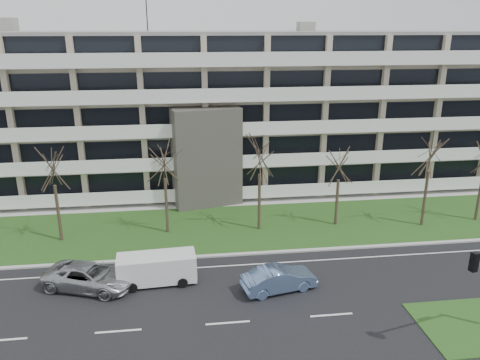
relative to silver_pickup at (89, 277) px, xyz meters
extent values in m
plane|color=black|center=(8.28, -4.77, -0.80)|extent=(160.00, 160.00, 0.00)
cube|color=#1F4A18|center=(8.28, 8.23, -0.77)|extent=(90.00, 10.00, 0.06)
cube|color=#B2B2AD|center=(8.28, 3.23, -0.74)|extent=(90.00, 0.35, 0.12)
cube|color=#B2B2AD|center=(8.28, 13.73, -0.76)|extent=(90.00, 2.00, 0.08)
cube|color=white|center=(8.28, 1.73, -0.79)|extent=(90.00, 0.12, 0.01)
cube|color=tan|center=(8.28, 20.73, 6.70)|extent=(60.00, 12.00, 15.00)
cube|color=gray|center=(8.28, 20.73, 14.35)|extent=(60.50, 12.50, 0.30)
cube|color=#4C4742|center=(8.28, 13.73, 3.70)|extent=(6.39, 3.69, 9.00)
cube|color=black|center=(8.28, 13.53, 1.20)|extent=(4.92, 1.19, 3.50)
cube|color=gray|center=(-9.72, 20.73, 15.10)|extent=(2.00, 2.00, 1.20)
cylinder|color=black|center=(3.28, 20.73, 16.20)|extent=(0.10, 0.10, 3.50)
cube|color=black|center=(8.28, 14.71, 1.30)|extent=(58.00, 0.10, 1.80)
cube|color=white|center=(8.28, 14.03, -0.20)|extent=(58.00, 1.40, 0.22)
cube|color=white|center=(8.28, 13.38, 0.40)|extent=(58.00, 0.08, 1.00)
cube|color=black|center=(8.28, 14.71, 4.30)|extent=(58.00, 0.10, 1.80)
cube|color=white|center=(8.28, 14.03, 2.80)|extent=(58.00, 1.40, 0.22)
cube|color=white|center=(8.28, 13.38, 3.40)|extent=(58.00, 0.08, 1.00)
cube|color=black|center=(8.28, 14.71, 7.30)|extent=(58.00, 0.10, 1.80)
cube|color=white|center=(8.28, 14.03, 5.80)|extent=(58.00, 1.40, 0.22)
cube|color=white|center=(8.28, 13.38, 6.40)|extent=(58.00, 0.08, 1.00)
cube|color=black|center=(8.28, 14.71, 10.30)|extent=(58.00, 0.10, 1.80)
cube|color=white|center=(8.28, 14.03, 8.80)|extent=(58.00, 1.40, 0.22)
cube|color=white|center=(8.28, 13.38, 9.40)|extent=(58.00, 0.08, 1.00)
cube|color=black|center=(8.28, 14.71, 13.30)|extent=(58.00, 0.10, 1.80)
cube|color=white|center=(8.28, 14.03, 11.80)|extent=(58.00, 1.40, 0.22)
cube|color=white|center=(8.28, 13.38, 12.40)|extent=(58.00, 0.08, 1.00)
imported|color=#A9ACB1|center=(0.00, 0.00, 0.00)|extent=(6.28, 4.39, 1.59)
imported|color=#6C8ABC|center=(11.82, -1.74, -0.02)|extent=(4.97, 2.65, 1.56)
cube|color=white|center=(4.21, 0.13, 0.26)|extent=(5.07, 2.14, 1.75)
cube|color=black|center=(4.21, 0.13, 0.77)|extent=(4.70, 1.98, 0.64)
cube|color=white|center=(6.55, 0.28, 0.12)|extent=(0.43, 1.76, 1.10)
cylinder|color=black|center=(2.70, -0.88, -0.47)|extent=(0.66, 0.27, 0.64)
cylinder|color=black|center=(2.59, 0.96, -0.47)|extent=(0.66, 0.27, 0.64)
cylinder|color=black|center=(5.82, -0.69, -0.47)|extent=(0.66, 0.27, 0.64)
cylinder|color=black|center=(5.71, 1.15, -0.47)|extent=(0.66, 0.27, 0.64)
cube|color=black|center=(19.46, -9.03, 4.55)|extent=(0.37, 0.37, 0.96)
sphere|color=red|center=(19.46, -9.03, 4.86)|extent=(0.19, 0.19, 0.19)
sphere|color=orange|center=(19.46, -9.03, 4.55)|extent=(0.19, 0.19, 0.19)
sphere|color=green|center=(19.46, -9.03, 4.25)|extent=(0.19, 0.19, 0.19)
cylinder|color=#382B21|center=(-3.41, 7.34, 1.47)|extent=(0.24, 0.24, 4.53)
cylinder|color=#382B21|center=(4.71, 7.81, 1.49)|extent=(0.24, 0.24, 4.57)
cylinder|color=#382B21|center=(12.08, 7.49, 1.57)|extent=(0.24, 0.24, 4.73)
cylinder|color=#382B21|center=(18.57, 7.61, 1.19)|extent=(0.24, 0.24, 3.97)
cylinder|color=#382B21|center=(25.63, 6.56, 1.57)|extent=(0.24, 0.24, 4.73)
cylinder|color=#382B21|center=(30.75, 7.03, 1.35)|extent=(0.24, 0.24, 4.30)
camera|label=1|loc=(6.17, -26.99, 15.06)|focal=35.00mm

